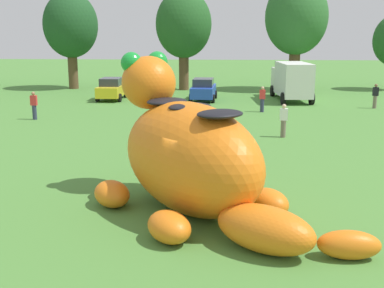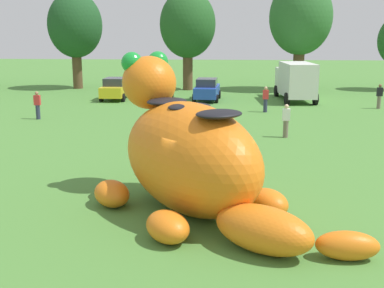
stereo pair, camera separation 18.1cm
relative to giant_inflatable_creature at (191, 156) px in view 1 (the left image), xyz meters
name	(u,v)px [view 1 (the left image)]	position (x,y,z in m)	size (l,w,h in m)	color
ground_plane	(209,214)	(0.55, -0.33, -1.70)	(160.00, 160.00, 0.00)	#4C8438
giant_inflatable_creature	(191,156)	(0.00, 0.00, 0.00)	(7.99, 7.27, 4.65)	orange
car_yellow	(112,89)	(-7.72, 24.15, -0.84)	(1.94, 4.10, 1.72)	yellow
car_white	(157,89)	(-4.19, 24.24, -0.84)	(2.09, 4.18, 1.72)	white
car_blue	(203,89)	(-0.49, 24.10, -0.84)	(2.12, 4.19, 1.72)	#2347B7
box_truck	(291,80)	(6.33, 24.59, -0.10)	(2.75, 6.53, 2.95)	silver
tree_left	(71,26)	(-12.98, 31.48, 4.07)	(4.97, 4.97, 8.82)	brown
tree_mid_left	(184,25)	(-2.55, 31.16, 4.13)	(5.02, 5.02, 8.91)	brown
tree_centre_left	(296,18)	(7.47, 31.32, 4.74)	(5.54, 5.54, 9.84)	brown
spectator_near_inflatable	(375,96)	(11.65, 20.81, -0.85)	(0.38, 0.26, 1.71)	#726656
spectator_mid_field	(34,106)	(-10.51, 15.03, -0.85)	(0.38, 0.26, 1.71)	#2D334C
spectator_by_cars	(262,99)	(3.63, 18.73, -0.85)	(0.38, 0.26, 1.71)	#2D334C
spectator_wandering	(284,121)	(4.07, 10.74, -0.85)	(0.38, 0.26, 1.71)	#726656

